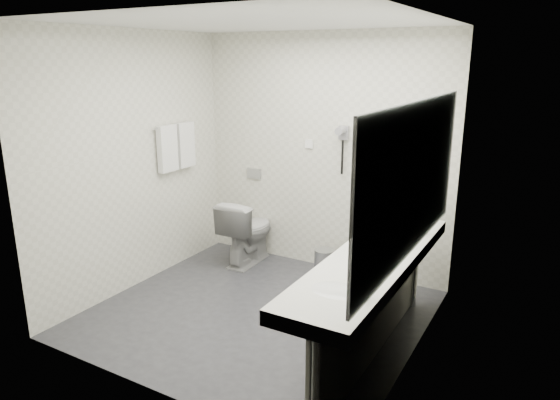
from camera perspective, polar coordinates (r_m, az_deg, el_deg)
The scene contains 31 objects.
floor at distance 4.73m, azimuth -2.54°, elevation -12.52°, with size 2.80×2.80×0.00m, color #2E2E34.
ceiling at distance 4.18m, azimuth -2.97°, elevation 19.29°, with size 2.80×2.80×0.00m, color white.
wall_back at distance 5.40m, azimuth 4.73°, elevation 5.11°, with size 2.80×2.80×0.00m, color silver.
wall_front at distance 3.31m, azimuth -14.96°, elevation -2.19°, with size 2.80×2.80×0.00m, color silver.
wall_left at distance 5.16m, azimuth -15.98°, elevation 4.07°, with size 2.60×2.60×0.00m, color silver.
wall_right at distance 3.74m, azimuth 15.62°, elevation -0.16°, with size 2.60×2.60×0.00m, color silver.
vanity_counter at distance 3.78m, azimuth 10.29°, elevation -6.89°, with size 0.55×2.20×0.10m, color white.
vanity_panel at distance 3.95m, azimuth 10.33°, elevation -12.66°, with size 0.03×2.15×0.75m, color #989790.
vanity_post_near at distance 3.13m, azimuth 3.91°, elevation -20.87°, with size 0.06×0.06×0.75m, color silver.
vanity_post_far at distance 4.85m, azimuth 14.90°, elevation -7.43°, with size 0.06×0.06×0.75m, color silver.
mirror at distance 3.51m, azimuth 14.79°, elevation 2.24°, with size 0.02×2.20×1.05m, color #B2BCC6.
basin_near at distance 3.21m, azimuth 6.28°, elevation -10.26°, with size 0.40×0.31×0.05m, color white.
basin_far at distance 4.35m, azimuth 13.24°, elevation -3.53°, with size 0.40×0.31×0.05m, color white.
faucet_near at distance 3.11m, azimuth 9.67°, elevation -9.47°, with size 0.04×0.04×0.15m, color silver.
faucet_far at distance 4.27m, azimuth 15.82°, elevation -2.79°, with size 0.04×0.04×0.15m, color silver.
soap_bottle_a at distance 3.79m, azimuth 10.94°, elevation -5.13°, with size 0.05×0.05×0.12m, color white.
soap_bottle_c at distance 3.71m, azimuth 10.49°, elevation -5.45°, with size 0.05×0.05×0.13m, color white.
glass_left at distance 3.99m, azimuth 13.65°, elevation -4.32°, with size 0.06×0.06×0.10m, color silver.
glass_right at distance 4.01m, azimuth 13.11°, elevation -4.17°, with size 0.06×0.06×0.11m, color silver.
toilet at distance 5.70m, azimuth -3.67°, elevation -3.47°, with size 0.41×0.73×0.74m, color white.
flush_plate at distance 5.86m, azimuth -2.94°, elevation 2.97°, with size 0.18×0.02×0.12m, color #B2B5BA.
pedal_bin at distance 5.39m, azimuth 4.97°, elevation -7.17°, with size 0.21×0.21×0.29m, color #B2B5BA.
bin_lid at distance 5.33m, azimuth 5.01°, elevation -5.64°, with size 0.21×0.21×0.01m, color #B2B5BA.
towel_rail at distance 5.47m, azimuth -11.72°, elevation 8.16°, with size 0.02×0.02×0.62m, color silver.
towel_near at distance 5.40m, azimuth -12.49°, elevation 5.65°, with size 0.07×0.24×0.48m, color white.
towel_far at distance 5.60m, azimuth -10.57°, elevation 6.11°, with size 0.07×0.24×0.48m, color white.
dryer_cradle at distance 5.24m, azimuth 7.14°, elevation 7.48°, with size 0.10×0.04×0.14m, color gray.
dryer_barrel at distance 5.17m, azimuth 6.85°, elevation 7.72°, with size 0.08×0.08×0.14m, color gray.
dryer_cord at distance 5.26m, azimuth 6.99°, elevation 4.77°, with size 0.02×0.02×0.35m, color black.
switch_plate_a at distance 5.44m, azimuth 3.26°, elevation 6.28°, with size 0.09×0.02×0.09m, color white.
switch_plate_b at distance 5.17m, azimuth 10.24°, elevation 5.56°, with size 0.09×0.02×0.09m, color white.
Camera 1 is at (2.26, -3.51, 2.23)m, focal length 32.67 mm.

